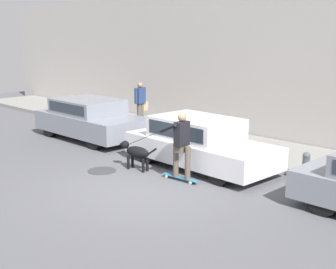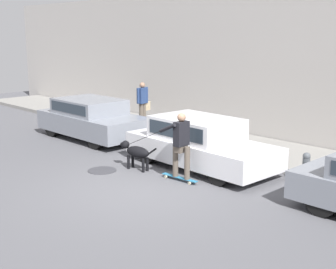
{
  "view_description": "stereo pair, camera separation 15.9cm",
  "coord_description": "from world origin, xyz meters",
  "px_view_note": "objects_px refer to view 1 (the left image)",
  "views": [
    {
      "loc": [
        7.29,
        -6.62,
        3.36
      ],
      "look_at": [
        -0.52,
        1.2,
        0.95
      ],
      "focal_mm": 50.0,
      "sensor_mm": 36.0,
      "label": 1
    },
    {
      "loc": [
        7.4,
        -6.51,
        3.36
      ],
      "look_at": [
        -0.52,
        1.2,
        0.95
      ],
      "focal_mm": 50.0,
      "sensor_mm": 36.0,
      "label": 2
    }
  ],
  "objects_px": {
    "parked_car_1": "(199,144)",
    "pedestrian_with_bag": "(141,102)",
    "skateboarder": "(181,143)",
    "dog": "(136,152)",
    "fire_hydrant": "(306,166)",
    "parked_car_0": "(90,119)"
  },
  "relations": [
    {
      "from": "parked_car_1",
      "to": "pedestrian_with_bag",
      "type": "height_order",
      "value": "pedestrian_with_bag"
    },
    {
      "from": "skateboarder",
      "to": "parked_car_1",
      "type": "bearing_deg",
      "value": -71.49
    },
    {
      "from": "dog",
      "to": "fire_hydrant",
      "type": "xyz_separation_m",
      "value": [
        3.5,
        2.09,
        -0.08
      ]
    },
    {
      "from": "skateboarder",
      "to": "parked_car_0",
      "type": "bearing_deg",
      "value": -16.44
    },
    {
      "from": "dog",
      "to": "skateboarder",
      "type": "xyz_separation_m",
      "value": [
        1.43,
        0.12,
        0.46
      ]
    },
    {
      "from": "skateboarder",
      "to": "fire_hydrant",
      "type": "height_order",
      "value": "skateboarder"
    },
    {
      "from": "dog",
      "to": "pedestrian_with_bag",
      "type": "relative_size",
      "value": 0.78
    },
    {
      "from": "pedestrian_with_bag",
      "to": "fire_hydrant",
      "type": "xyz_separation_m",
      "value": [
        7.32,
        -1.49,
        -0.59
      ]
    },
    {
      "from": "fire_hydrant",
      "to": "skateboarder",
      "type": "bearing_deg",
      "value": -136.43
    },
    {
      "from": "dog",
      "to": "skateboarder",
      "type": "bearing_deg",
      "value": 178.16
    },
    {
      "from": "parked_car_1",
      "to": "fire_hydrant",
      "type": "xyz_separation_m",
      "value": [
        2.54,
        0.8,
        -0.24
      ]
    },
    {
      "from": "skateboarder",
      "to": "pedestrian_with_bag",
      "type": "relative_size",
      "value": 1.51
    },
    {
      "from": "pedestrian_with_bag",
      "to": "fire_hydrant",
      "type": "distance_m",
      "value": 7.5
    },
    {
      "from": "parked_car_1",
      "to": "skateboarder",
      "type": "height_order",
      "value": "skateboarder"
    },
    {
      "from": "parked_car_1",
      "to": "fire_hydrant",
      "type": "bearing_deg",
      "value": 19.41
    },
    {
      "from": "parked_car_0",
      "to": "parked_car_1",
      "type": "bearing_deg",
      "value": -0.03
    },
    {
      "from": "parked_car_1",
      "to": "dog",
      "type": "distance_m",
      "value": 1.61
    },
    {
      "from": "dog",
      "to": "fire_hydrant",
      "type": "height_order",
      "value": "fire_hydrant"
    },
    {
      "from": "parked_car_0",
      "to": "skateboarder",
      "type": "xyz_separation_m",
      "value": [
        5.14,
        -1.16,
        0.27
      ]
    },
    {
      "from": "parked_car_0",
      "to": "dog",
      "type": "bearing_deg",
      "value": -19.21
    },
    {
      "from": "dog",
      "to": "skateboarder",
      "type": "distance_m",
      "value": 1.51
    },
    {
      "from": "skateboarder",
      "to": "fire_hydrant",
      "type": "xyz_separation_m",
      "value": [
        2.07,
        1.97,
        -0.54
      ]
    }
  ]
}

